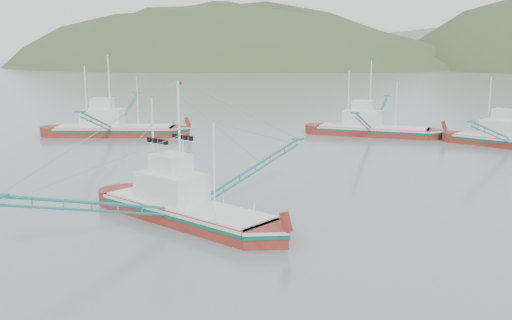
% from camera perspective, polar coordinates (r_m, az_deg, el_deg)
% --- Properties ---
extents(ground, '(1200.00, 1200.00, 0.00)m').
position_cam_1_polar(ground, '(39.74, -3.36, -6.04)').
color(ground, slate).
rests_on(ground, ground).
extents(main_boat, '(14.59, 24.85, 10.36)m').
position_cam_1_polar(main_boat, '(39.44, -7.21, -3.18)').
color(main_boat, maroon).
rests_on(main_boat, ground).
extents(bg_boat_far, '(15.32, 27.46, 11.11)m').
position_cam_1_polar(bg_boat_far, '(80.67, 11.45, 3.49)').
color(bg_boat_far, maroon).
rests_on(bg_boat_far, ground).
extents(bg_boat_left, '(16.72, 28.27, 11.94)m').
position_cam_1_polar(bg_boat_left, '(81.19, -14.05, 4.04)').
color(bg_boat_left, maroon).
rests_on(bg_boat_left, ground).
extents(headland_left, '(448.00, 308.00, 210.00)m').
position_cam_1_polar(headland_left, '(440.68, -3.87, 9.29)').
color(headland_left, '#364A26').
rests_on(headland_left, ground).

